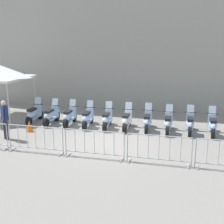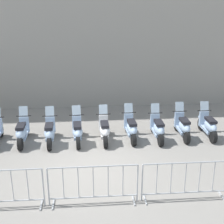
{
  "view_description": "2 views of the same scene",
  "coord_description": "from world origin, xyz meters",
  "px_view_note": "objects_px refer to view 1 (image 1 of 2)",
  "views": [
    {
      "loc": [
        3.46,
        -11.46,
        4.3
      ],
      "look_at": [
        -0.17,
        1.44,
        0.96
      ],
      "focal_mm": 47.42,
      "sensor_mm": 36.0,
      "label": 1
    },
    {
      "loc": [
        0.24,
        -8.47,
        4.8
      ],
      "look_at": [
        0.72,
        2.37,
        0.99
      ],
      "focal_mm": 49.33,
      "sensor_mm": 36.0,
      "label": 2
    }
  ],
  "objects_px": {
    "motorcycle_0": "(34,114)",
    "motorcycle_9": "(212,125)",
    "motorcycle_8": "(190,124)",
    "barrier_segment_1": "(36,139)",
    "traffic_cone": "(29,126)",
    "motorcycle_3": "(87,118)",
    "officer_near_row_end": "(5,118)",
    "motorcycle_4": "(107,119)",
    "motorcycle_2": "(69,116)",
    "motorcycle_1": "(51,116)",
    "motorcycle_6": "(147,121)",
    "motorcycle_7": "(168,123)",
    "canopy_tent": "(0,72)",
    "motorcycle_5": "(127,120)",
    "barrier_segment_3": "(159,150)",
    "barrier_segment_2": "(94,144)"
  },
  "relations": [
    {
      "from": "motorcycle_0",
      "to": "motorcycle_9",
      "type": "xyz_separation_m",
      "value": [
        8.89,
        0.38,
        0.0
      ]
    },
    {
      "from": "motorcycle_4",
      "to": "traffic_cone",
      "type": "relative_size",
      "value": 3.14
    },
    {
      "from": "motorcycle_7",
      "to": "motorcycle_9",
      "type": "bearing_deg",
      "value": 5.41
    },
    {
      "from": "barrier_segment_1",
      "to": "traffic_cone",
      "type": "relative_size",
      "value": 4.12
    },
    {
      "from": "motorcycle_3",
      "to": "traffic_cone",
      "type": "distance_m",
      "value": 2.8
    },
    {
      "from": "motorcycle_0",
      "to": "motorcycle_7",
      "type": "distance_m",
      "value": 6.92
    },
    {
      "from": "motorcycle_3",
      "to": "officer_near_row_end",
      "type": "distance_m",
      "value": 3.92
    },
    {
      "from": "motorcycle_2",
      "to": "motorcycle_4",
      "type": "relative_size",
      "value": 1.0
    },
    {
      "from": "motorcycle_8",
      "to": "barrier_segment_1",
      "type": "height_order",
      "value": "motorcycle_8"
    },
    {
      "from": "motorcycle_2",
      "to": "motorcycle_3",
      "type": "distance_m",
      "value": 0.99
    },
    {
      "from": "motorcycle_2",
      "to": "motorcycle_3",
      "type": "xyz_separation_m",
      "value": [
        0.99,
        -0.04,
        0.0
      ]
    },
    {
      "from": "motorcycle_3",
      "to": "canopy_tent",
      "type": "xyz_separation_m",
      "value": [
        -5.24,
        0.56,
        2.06
      ]
    },
    {
      "from": "motorcycle_6",
      "to": "barrier_segment_1",
      "type": "bearing_deg",
      "value": -132.92
    },
    {
      "from": "canopy_tent",
      "to": "motorcycle_0",
      "type": "bearing_deg",
      "value": -14.57
    },
    {
      "from": "motorcycle_1",
      "to": "motorcycle_9",
      "type": "xyz_separation_m",
      "value": [
        7.9,
        0.4,
        0.0
      ]
    },
    {
      "from": "motorcycle_0",
      "to": "motorcycle_1",
      "type": "bearing_deg",
      "value": -1.12
    },
    {
      "from": "motorcycle_7",
      "to": "canopy_tent",
      "type": "xyz_separation_m",
      "value": [
        -9.19,
        0.4,
        2.06
      ]
    },
    {
      "from": "motorcycle_6",
      "to": "traffic_cone",
      "type": "xyz_separation_m",
      "value": [
        -5.34,
        -1.7,
        -0.18
      ]
    },
    {
      "from": "motorcycle_3",
      "to": "traffic_cone",
      "type": "height_order",
      "value": "motorcycle_3"
    },
    {
      "from": "motorcycle_4",
      "to": "traffic_cone",
      "type": "bearing_deg",
      "value": -155.68
    },
    {
      "from": "motorcycle_6",
      "to": "motorcycle_4",
      "type": "bearing_deg",
      "value": -174.73
    },
    {
      "from": "motorcycle_3",
      "to": "barrier_segment_2",
      "type": "relative_size",
      "value": 0.76
    },
    {
      "from": "motorcycle_9",
      "to": "barrier_segment_2",
      "type": "xyz_separation_m",
      "value": [
        -4.3,
        -3.99,
        0.07
      ]
    },
    {
      "from": "motorcycle_4",
      "to": "motorcycle_9",
      "type": "distance_m",
      "value": 4.94
    },
    {
      "from": "motorcycle_4",
      "to": "barrier_segment_2",
      "type": "distance_m",
      "value": 3.75
    },
    {
      "from": "motorcycle_0",
      "to": "motorcycle_5",
      "type": "bearing_deg",
      "value": 1.62
    },
    {
      "from": "motorcycle_1",
      "to": "officer_near_row_end",
      "type": "xyz_separation_m",
      "value": [
        -0.8,
        -2.65,
        0.53
      ]
    },
    {
      "from": "motorcycle_1",
      "to": "barrier_segment_2",
      "type": "relative_size",
      "value": 0.76
    },
    {
      "from": "motorcycle_3",
      "to": "motorcycle_8",
      "type": "bearing_deg",
      "value": 3.72
    },
    {
      "from": "motorcycle_0",
      "to": "motorcycle_4",
      "type": "distance_m",
      "value": 3.96
    },
    {
      "from": "motorcycle_0",
      "to": "motorcycle_4",
      "type": "relative_size",
      "value": 1.0
    },
    {
      "from": "motorcycle_3",
      "to": "motorcycle_4",
      "type": "bearing_deg",
      "value": 2.98
    },
    {
      "from": "motorcycle_8",
      "to": "canopy_tent",
      "type": "relative_size",
      "value": 0.59
    },
    {
      "from": "motorcycle_7",
      "to": "barrier_segment_1",
      "type": "height_order",
      "value": "motorcycle_7"
    },
    {
      "from": "traffic_cone",
      "to": "motorcycle_8",
      "type": "bearing_deg",
      "value": 13.76
    },
    {
      "from": "motorcycle_5",
      "to": "canopy_tent",
      "type": "relative_size",
      "value": 0.59
    },
    {
      "from": "motorcycle_7",
      "to": "motorcycle_4",
      "type": "bearing_deg",
      "value": -177.9
    },
    {
      "from": "motorcycle_0",
      "to": "motorcycle_8",
      "type": "xyz_separation_m",
      "value": [
        7.9,
        0.35,
        0.0
      ]
    },
    {
      "from": "motorcycle_7",
      "to": "motorcycle_9",
      "type": "distance_m",
      "value": 1.98
    },
    {
      "from": "motorcycle_0",
      "to": "motorcycle_4",
      "type": "height_order",
      "value": "same"
    },
    {
      "from": "motorcycle_5",
      "to": "officer_near_row_end",
      "type": "bearing_deg",
      "value": -149.46
    },
    {
      "from": "motorcycle_3",
      "to": "motorcycle_7",
      "type": "distance_m",
      "value": 3.95
    },
    {
      "from": "motorcycle_2",
      "to": "barrier_segment_3",
      "type": "bearing_deg",
      "value": -35.94
    },
    {
      "from": "motorcycle_4",
      "to": "motorcycle_5",
      "type": "height_order",
      "value": "same"
    },
    {
      "from": "motorcycle_8",
      "to": "canopy_tent",
      "type": "distance_m",
      "value": 10.38
    },
    {
      "from": "motorcycle_0",
      "to": "motorcycle_1",
      "type": "relative_size",
      "value": 1.0
    },
    {
      "from": "barrier_segment_1",
      "to": "barrier_segment_3",
      "type": "relative_size",
      "value": 1.0
    },
    {
      "from": "motorcycle_5",
      "to": "traffic_cone",
      "type": "relative_size",
      "value": 3.14
    },
    {
      "from": "motorcycle_2",
      "to": "motorcycle_4",
      "type": "xyz_separation_m",
      "value": [
        1.98,
        0.01,
        0.0
      ]
    },
    {
      "from": "motorcycle_7",
      "to": "motorcycle_9",
      "type": "height_order",
      "value": "same"
    }
  ]
}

